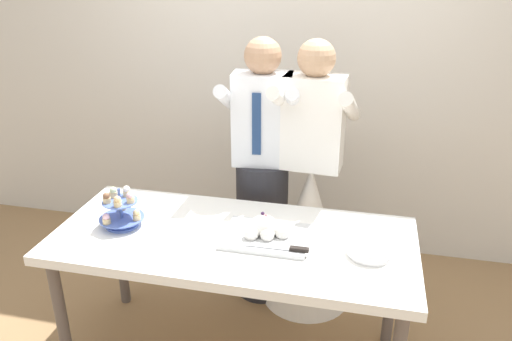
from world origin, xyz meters
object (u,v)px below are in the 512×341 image
object	(u,v)px
dessert_table	(233,249)
person_groom	(262,188)
main_cake_tray	(266,232)
person_bride	(309,217)
plate_stack	(370,250)
cupcake_stand	(121,210)

from	to	relation	value
dessert_table	person_groom	world-z (taller)	person_groom
main_cake_tray	person_bride	world-z (taller)	person_bride
dessert_table	main_cake_tray	xyz separation A→B (m)	(0.17, 0.01, 0.11)
person_bride	plate_stack	bearing A→B (deg)	-61.32
dessert_table	cupcake_stand	xyz separation A→B (m)	(-0.58, -0.03, 0.16)
dessert_table	person_bride	xyz separation A→B (m)	(0.31, 0.63, -0.12)
cupcake_stand	main_cake_tray	xyz separation A→B (m)	(0.75, 0.04, -0.05)
dessert_table	main_cake_tray	distance (m)	0.20
dessert_table	cupcake_stand	bearing A→B (deg)	-177.43
dessert_table	person_groom	distance (m)	0.64
main_cake_tray	person_groom	size ratio (longest dim) A/B	0.26
plate_stack	dessert_table	bearing A→B (deg)	177.82
person_groom	dessert_table	bearing A→B (deg)	-91.00
cupcake_stand	person_groom	distance (m)	0.90
dessert_table	plate_stack	xyz separation A→B (m)	(0.67, -0.03, 0.10)
plate_stack	person_bride	size ratio (longest dim) A/B	0.13
person_groom	person_bride	bearing A→B (deg)	-0.98
main_cake_tray	person_bride	xyz separation A→B (m)	(0.14, 0.62, -0.23)
plate_stack	person_groom	world-z (taller)	person_groom
plate_stack	person_groom	bearing A→B (deg)	134.79
dessert_table	cupcake_stand	world-z (taller)	cupcake_stand
cupcake_stand	main_cake_tray	distance (m)	0.75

